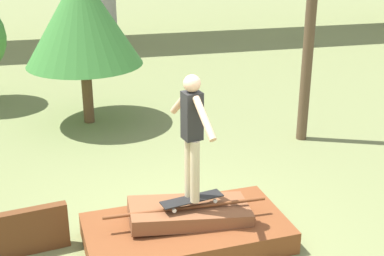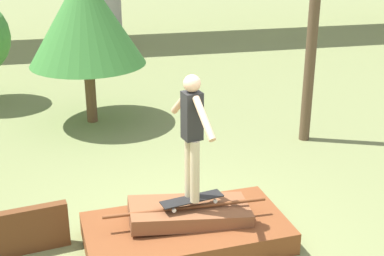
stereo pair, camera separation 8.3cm
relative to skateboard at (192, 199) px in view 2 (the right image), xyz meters
The scene contains 6 objects.
ground_plane 0.64m from the skateboard, 160.71° to the right, with size 80.00×80.00×0.00m, color olive.
scrap_pile 0.44m from the skateboard, 168.09° to the right, with size 2.73×1.56×0.56m.
scrap_plank_loose 2.22m from the skateboard, behind, with size 1.20×0.32×0.62m.
skateboard is the anchor object (origin of this frame).
skater 0.98m from the skateboard, 138.81° to the left, with size 0.33×1.17×1.66m.
tree_behind_left 5.30m from the skateboard, 102.01° to the left, with size 2.37×2.37×3.17m.
Camera 2 is at (-1.28, -5.94, 4.02)m, focal length 50.00 mm.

